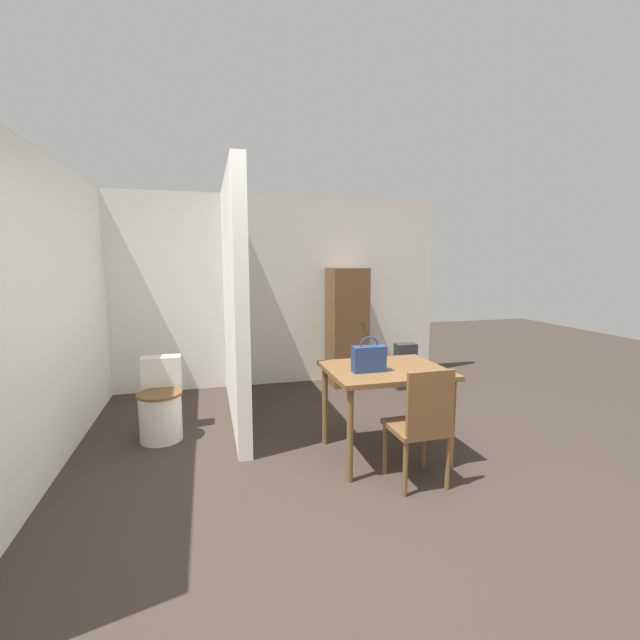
% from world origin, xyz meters
% --- Properties ---
extents(ground_plane, '(16.00, 16.00, 0.00)m').
position_xyz_m(ground_plane, '(0.00, 0.00, 0.00)').
color(ground_plane, '#382D26').
extents(wall_back, '(4.86, 0.12, 2.50)m').
position_xyz_m(wall_back, '(0.00, 3.43, 1.25)').
color(wall_back, silver).
rests_on(wall_back, ground_plane).
extents(wall_left, '(0.12, 4.37, 2.50)m').
position_xyz_m(wall_left, '(-1.99, 1.69, 1.25)').
color(wall_left, silver).
rests_on(wall_left, ground_plane).
extents(partition_wall, '(0.12, 2.21, 2.50)m').
position_xyz_m(partition_wall, '(-0.48, 2.27, 1.25)').
color(partition_wall, silver).
rests_on(partition_wall, ground_plane).
extents(dining_table, '(0.98, 0.82, 0.77)m').
position_xyz_m(dining_table, '(0.68, 0.99, 0.68)').
color(dining_table, brown).
rests_on(dining_table, ground_plane).
extents(wooden_chair, '(0.41, 0.41, 0.91)m').
position_xyz_m(wooden_chair, '(0.73, 0.44, 0.49)').
color(wooden_chair, brown).
rests_on(wooden_chair, ground_plane).
extents(toilet, '(0.40, 0.55, 0.74)m').
position_xyz_m(toilet, '(-1.20, 1.87, 0.31)').
color(toilet, silver).
rests_on(toilet, ground_plane).
extents(handbag, '(0.27, 0.11, 0.29)m').
position_xyz_m(handbag, '(0.50, 0.91, 0.88)').
color(handbag, navy).
rests_on(handbag, dining_table).
extents(wooden_cabinet, '(0.48, 0.49, 1.56)m').
position_xyz_m(wooden_cabinet, '(1.05, 3.12, 0.78)').
color(wooden_cabinet, brown).
rests_on(wooden_cabinet, ground_plane).
extents(space_heater, '(0.27, 0.16, 0.59)m').
position_xyz_m(space_heater, '(1.72, 2.71, 0.30)').
color(space_heater, '#2D2D33').
rests_on(space_heater, ground_plane).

